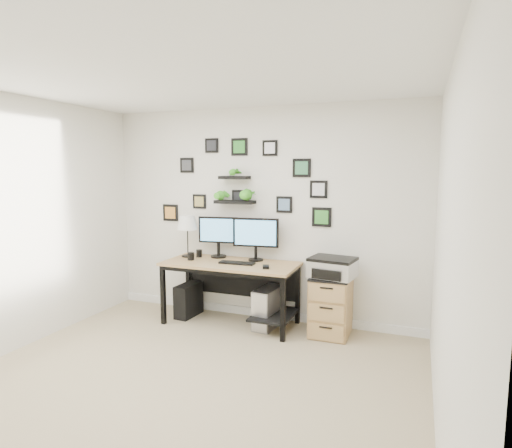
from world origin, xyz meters
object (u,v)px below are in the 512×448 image
at_px(printer, 332,267).
at_px(file_cabinet, 331,305).
at_px(monitor_left, 218,234).
at_px(mug, 191,256).
at_px(pc_tower_black, 189,300).
at_px(monitor_right, 256,235).
at_px(pc_tower_grey, 268,308).
at_px(desk, 234,272).
at_px(table_lamp, 187,223).

bearing_deg(printer, file_cabinet, 111.72).
distance_m(monitor_left, mug, 0.44).
bearing_deg(pc_tower_black, monitor_right, 13.84).
xyz_separation_m(monitor_left, monitor_right, (0.51, -0.02, 0.01)).
bearing_deg(monitor_left, pc_tower_black, -154.61).
distance_m(pc_tower_black, pc_tower_grey, 1.07).
height_order(monitor_left, printer, monitor_left).
relative_size(monitor_left, monitor_right, 0.92).
bearing_deg(file_cabinet, monitor_right, 173.25).
bearing_deg(file_cabinet, desk, -177.11).
distance_m(monitor_right, mug, 0.84).
distance_m(desk, printer, 1.18).
relative_size(monitor_left, mug, 5.49).
height_order(desk, monitor_right, monitor_right).
relative_size(mug, file_cabinet, 0.14).
relative_size(desk, monitor_left, 3.12).
distance_m(table_lamp, pc_tower_black, 0.97).
height_order(monitor_right, file_cabinet, monitor_right).
bearing_deg(file_cabinet, pc_tower_grey, -176.49).
distance_m(table_lamp, mug, 0.44).
relative_size(desk, file_cabinet, 2.39).
xyz_separation_m(desk, mug, (-0.55, -0.07, 0.17)).
distance_m(pc_tower_grey, file_cabinet, 0.74).
relative_size(table_lamp, pc_tower_black, 1.28).
bearing_deg(file_cabinet, printer, -68.28).
relative_size(desk, pc_tower_grey, 3.24).
height_order(file_cabinet, printer, printer).
distance_m(desk, mug, 0.58).
height_order(table_lamp, file_cabinet, table_lamp).
bearing_deg(pc_tower_grey, pc_tower_black, 179.42).
distance_m(mug, printer, 1.72).
distance_m(desk, monitor_right, 0.51).
height_order(monitor_left, monitor_right, monitor_right).
bearing_deg(pc_tower_black, file_cabinet, 5.24).
distance_m(monitor_right, file_cabinet, 1.20).
bearing_deg(printer, desk, -179.07).
height_order(monitor_left, pc_tower_grey, monitor_left).
xyz_separation_m(desk, monitor_left, (-0.30, 0.19, 0.42)).
relative_size(monitor_right, pc_tower_black, 1.36).
bearing_deg(monitor_right, pc_tower_grey, -36.09).
xyz_separation_m(mug, file_cabinet, (1.70, 0.13, -0.46)).
height_order(monitor_right, printer, monitor_right).
height_order(desk, monitor_left, monitor_left).
bearing_deg(mug, printer, 3.12).
relative_size(pc_tower_grey, file_cabinet, 0.74).
distance_m(monitor_right, pc_tower_black, 1.22).
bearing_deg(pc_tower_black, mug, -40.17).
bearing_deg(printer, mug, -176.88).
distance_m(file_cabinet, printer, 0.45).
bearing_deg(monitor_left, monitor_right, -2.14).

